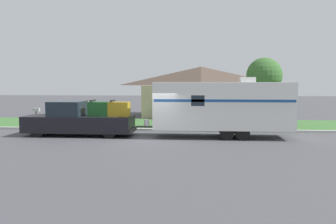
# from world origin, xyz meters

# --- Properties ---
(ground_plane) EXTENTS (120.00, 120.00, 0.00)m
(ground_plane) POSITION_xyz_m (0.00, 0.00, 0.00)
(ground_plane) COLOR #47474C
(curb_strip) EXTENTS (80.00, 0.30, 0.14)m
(curb_strip) POSITION_xyz_m (0.00, 3.75, 0.07)
(curb_strip) COLOR #ADADA8
(curb_strip) RESTS_ON ground_plane
(lawn_strip) EXTENTS (80.00, 7.00, 0.03)m
(lawn_strip) POSITION_xyz_m (0.00, 7.40, 0.01)
(lawn_strip) COLOR #3D6B33
(lawn_strip) RESTS_ON ground_plane
(house_across_street) EXTENTS (10.65, 6.77, 4.42)m
(house_across_street) POSITION_xyz_m (2.58, 14.22, 2.29)
(house_across_street) COLOR tan
(house_across_street) RESTS_ON ground_plane
(pickup_truck) EXTENTS (6.28, 2.09, 2.07)m
(pickup_truck) POSITION_xyz_m (-4.38, 1.33, 0.91)
(pickup_truck) COLOR black
(pickup_truck) RESTS_ON ground_plane
(travel_trailer) EXTENTS (8.63, 2.36, 3.35)m
(travel_trailer) POSITION_xyz_m (3.75, 1.33, 1.78)
(travel_trailer) COLOR black
(travel_trailer) RESTS_ON ground_plane
(mailbox) EXTENTS (0.48, 0.20, 1.33)m
(mailbox) POSITION_xyz_m (-8.47, 4.60, 1.02)
(mailbox) COLOR brown
(mailbox) RESTS_ON ground_plane
(tree_in_yard) EXTENTS (2.48, 2.48, 4.76)m
(tree_in_yard) POSITION_xyz_m (6.93, 6.92, 3.50)
(tree_in_yard) COLOR brown
(tree_in_yard) RESTS_ON ground_plane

